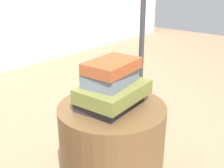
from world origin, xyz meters
name	(u,v)px	position (x,y,z in m)	size (l,w,h in m)	color
side_table	(112,149)	(0.00, 0.00, 0.21)	(0.46, 0.46, 0.43)	brown
book_charcoal	(110,101)	(0.00, 0.01, 0.45)	(0.26, 0.19, 0.04)	#28282D
book_olive	(114,91)	(0.00, -0.01, 0.50)	(0.29, 0.20, 0.06)	olive
book_slate	(111,77)	(0.01, 0.01, 0.55)	(0.22, 0.15, 0.06)	slate
book_rust	(113,66)	(0.00, 0.00, 0.61)	(0.22, 0.15, 0.04)	#994723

